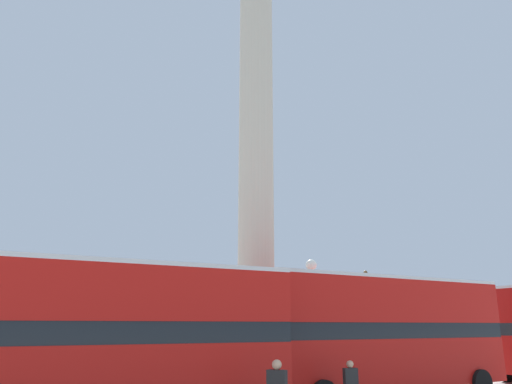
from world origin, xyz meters
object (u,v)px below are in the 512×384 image
Objects in this scene: bus_c at (92,336)px; street_lamp at (313,311)px; equestrian_statue at (369,336)px; monument_column at (256,224)px; bus_b at (381,331)px.

street_lamp is (9.54, 2.98, 0.83)m from bus_c.
equestrian_statue is (21.42, 11.97, -0.38)m from bus_c.
equestrian_statue is at bearing 33.33° from bus_c.
monument_column is 3.73× the size of equestrian_statue.
bus_b is 2.04× the size of street_lamp.
street_lamp is (-11.87, -9.00, 1.21)m from equestrian_statue.
bus_b is 1.71× the size of equestrian_statue.
bus_c is 10.03m from street_lamp.
street_lamp is (0.51, -3.55, -4.17)m from monument_column.
monument_column is 8.07m from bus_b.
equestrian_statue is (10.75, 11.62, -0.45)m from bus_b.
equestrian_statue is 1.19× the size of street_lamp.
equestrian_statue reaches higher than bus_b.
bus_b is (1.63, -6.18, -4.93)m from monument_column.
monument_column is 12.22m from bus_c.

